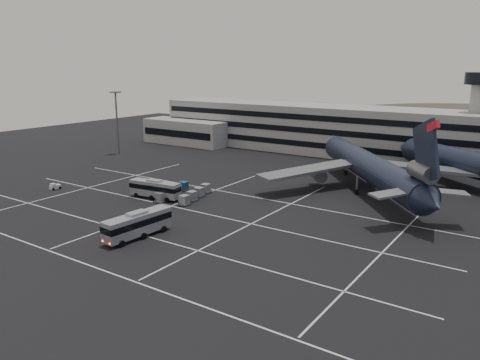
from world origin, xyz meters
name	(u,v)px	position (x,y,z in m)	size (l,w,h in m)	color
ground	(181,217)	(0.00, 0.00, 0.00)	(260.00, 260.00, 0.00)	black
lane_markings	(188,217)	(0.95, 0.72, 0.01)	(90.00, 55.62, 0.01)	silver
terminal	(332,130)	(-2.95, 71.14, 6.93)	(125.00, 26.00, 24.00)	gray
hills	(462,151)	(17.99, 170.00, -12.07)	(352.00, 180.00, 44.00)	#38332B
lightpole_left	(117,114)	(-55.00, 35.00, 11.82)	(2.40, 2.40, 18.28)	slate
trijet_main	(371,167)	(21.42, 34.71, 5.25)	(41.50, 47.77, 18.08)	black
bus_near	(138,223)	(1.02, -11.01, 2.24)	(3.71, 11.80, 4.10)	gray
bus_far	(155,188)	(-12.03, 6.12, 2.10)	(11.09, 3.80, 3.84)	gray
tug_a	(55,187)	(-34.63, -0.86, 0.60)	(1.43, 2.22, 1.36)	silver
tug_b	(116,226)	(-4.67, -10.38, 0.58)	(2.29, 2.30, 1.31)	silver
uld_cluster	(184,193)	(-7.84, 9.93, 0.93)	(9.44, 12.81, 1.91)	#2D2D30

